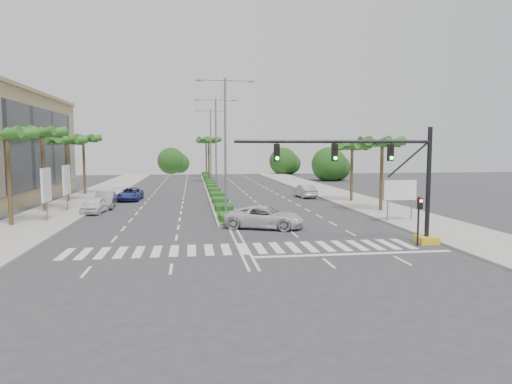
% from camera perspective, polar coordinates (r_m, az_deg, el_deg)
% --- Properties ---
extents(ground, '(160.00, 160.00, 0.00)m').
position_cam_1_polar(ground, '(27.05, -1.63, -7.13)').
color(ground, '#333335').
rests_on(ground, ground).
extents(footpath_right, '(6.00, 120.00, 0.15)m').
position_cam_1_polar(footpath_right, '(49.99, 13.34, -1.39)').
color(footpath_right, gray).
rests_on(footpath_right, ground).
extents(footpath_left, '(6.00, 120.00, 0.15)m').
position_cam_1_polar(footpath_left, '(48.20, -22.68, -1.91)').
color(footpath_left, gray).
rests_on(footpath_left, ground).
extents(median, '(2.20, 75.00, 0.20)m').
position_cam_1_polar(median, '(71.53, -5.60, 0.76)').
color(median, gray).
rests_on(median, ground).
extents(median_grass, '(1.80, 75.00, 0.04)m').
position_cam_1_polar(median_grass, '(71.52, -5.60, 0.86)').
color(median_grass, '#365C1F').
rests_on(median_grass, median).
extents(signal_gantry, '(12.60, 1.20, 7.20)m').
position_cam_1_polar(signal_gantry, '(29.02, 16.87, 0.41)').
color(signal_gantry, gold).
rests_on(signal_gantry, ground).
extents(pedestrian_signal, '(0.28, 0.36, 3.00)m').
position_cam_1_polar(pedestrian_signal, '(29.16, 19.72, -2.45)').
color(pedestrian_signal, black).
rests_on(pedestrian_signal, ground).
extents(direction_sign, '(2.70, 0.11, 3.40)m').
position_cam_1_polar(direction_sign, '(38.11, 17.57, 0.01)').
color(direction_sign, slate).
rests_on(direction_sign, ground).
extents(billboard_near, '(0.18, 2.10, 4.35)m').
position_cam_1_polar(billboard_near, '(40.07, -24.76, 0.75)').
color(billboard_near, slate).
rests_on(billboard_near, ground).
extents(billboard_far, '(0.18, 2.10, 4.35)m').
position_cam_1_polar(billboard_far, '(45.83, -22.60, 1.36)').
color(billboard_far, slate).
rests_on(billboard_far, ground).
extents(palm_left_near, '(4.57, 4.68, 7.55)m').
position_cam_1_polar(palm_left_near, '(38.72, -28.68, 5.97)').
color(palm_left_near, brown).
rests_on(palm_left_near, ground).
extents(palm_left_mid, '(4.57, 4.68, 7.95)m').
position_cam_1_polar(palm_left_mid, '(46.30, -25.20, 6.39)').
color(palm_left_mid, brown).
rests_on(palm_left_mid, ground).
extents(palm_left_far, '(4.57, 4.68, 7.35)m').
position_cam_1_polar(palm_left_far, '(53.99, -22.66, 5.66)').
color(palm_left_far, brown).
rests_on(palm_left_far, ground).
extents(palm_left_end, '(4.57, 4.68, 7.75)m').
position_cam_1_polar(palm_left_end, '(61.77, -20.79, 6.00)').
color(palm_left_end, brown).
rests_on(palm_left_end, ground).
extents(palm_right_near, '(4.57, 4.68, 7.05)m').
position_cam_1_polar(palm_right_near, '(43.84, 15.51, 5.65)').
color(palm_right_near, brown).
rests_on(palm_right_near, ground).
extents(palm_right_far, '(4.57, 4.68, 6.75)m').
position_cam_1_polar(palm_right_far, '(51.28, 11.94, 5.35)').
color(palm_right_far, brown).
rests_on(palm_right_far, ground).
extents(palm_median_a, '(4.57, 4.68, 8.05)m').
position_cam_1_polar(palm_median_a, '(81.30, -5.94, 6.30)').
color(palm_median_a, brown).
rests_on(palm_median_a, ground).
extents(palm_median_b, '(4.57, 4.68, 8.05)m').
position_cam_1_polar(palm_median_b, '(96.29, -6.26, 6.16)').
color(palm_median_b, brown).
rests_on(palm_median_b, ground).
extents(streetlight_near, '(5.10, 0.25, 12.00)m').
position_cam_1_polar(streetlight_near, '(40.36, -3.86, 6.73)').
color(streetlight_near, slate).
rests_on(streetlight_near, ground).
extents(streetlight_mid, '(5.10, 0.25, 12.00)m').
position_cam_1_polar(streetlight_mid, '(56.32, -5.03, 6.35)').
color(streetlight_mid, slate).
rests_on(streetlight_mid, ground).
extents(streetlight_far, '(5.10, 0.25, 12.00)m').
position_cam_1_polar(streetlight_far, '(72.31, -5.68, 6.13)').
color(streetlight_far, slate).
rests_on(streetlight_far, ground).
extents(car_parked_a, '(2.13, 4.44, 1.46)m').
position_cam_1_polar(car_parked_a, '(44.31, -19.49, -1.56)').
color(car_parked_a, white).
rests_on(car_parked_a, ground).
extents(car_parked_b, '(2.09, 4.99, 1.60)m').
position_cam_1_polar(car_parked_b, '(47.76, -18.32, -0.95)').
color(car_parked_b, '#9F9FA3').
rests_on(car_parked_b, ground).
extents(car_parked_c, '(2.62, 5.27, 1.44)m').
position_cam_1_polar(car_parked_c, '(53.90, -15.45, -0.27)').
color(car_parked_c, navy).
rests_on(car_parked_c, ground).
extents(car_parked_d, '(2.55, 4.97, 1.38)m').
position_cam_1_polar(car_parked_d, '(54.77, -17.00, -0.25)').
color(car_parked_d, white).
rests_on(car_parked_d, ground).
extents(car_crossing, '(6.48, 4.70, 1.64)m').
position_cam_1_polar(car_crossing, '(33.85, 1.12, -3.17)').
color(car_crossing, silver).
rests_on(car_crossing, ground).
extents(car_right, '(2.11, 4.88, 1.56)m').
position_cam_1_polar(car_right, '(55.53, 6.13, 0.12)').
color(car_right, silver).
rests_on(car_right, ground).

